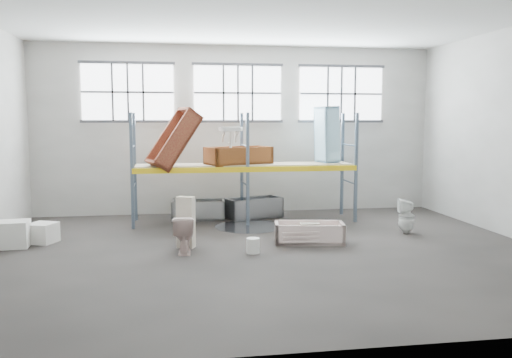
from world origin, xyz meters
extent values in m
cube|color=#433D39|center=(0.00, 0.00, -0.05)|extent=(12.00, 10.00, 0.10)
cube|color=silver|center=(0.00, 0.00, 5.05)|extent=(12.00, 10.00, 0.10)
cube|color=#9E9A93|center=(0.00, 5.05, 2.50)|extent=(12.00, 0.10, 5.00)
cube|color=#B0ACA3|center=(0.00, -5.05, 2.50)|extent=(12.00, 0.10, 5.00)
cube|color=white|center=(-3.20, 4.94, 3.60)|extent=(2.60, 0.04, 1.60)
cube|color=white|center=(0.00, 4.94, 3.60)|extent=(2.60, 0.04, 1.60)
cube|color=white|center=(3.20, 4.94, 3.60)|extent=(2.60, 0.04, 1.60)
cube|color=slate|center=(-3.00, 2.90, 1.50)|extent=(0.08, 0.08, 3.00)
cube|color=slate|center=(-3.00, 4.10, 1.50)|extent=(0.08, 0.08, 3.00)
cube|color=slate|center=(0.00, 2.90, 1.50)|extent=(0.08, 0.08, 3.00)
cube|color=slate|center=(0.00, 4.10, 1.50)|extent=(0.08, 0.08, 3.00)
cube|color=slate|center=(3.00, 2.90, 1.50)|extent=(0.08, 0.08, 3.00)
cube|color=slate|center=(3.00, 4.10, 1.50)|extent=(0.08, 0.08, 3.00)
cube|color=yellow|center=(0.00, 2.90, 1.50)|extent=(6.00, 0.10, 0.14)
cube|color=yellow|center=(0.00, 4.10, 1.50)|extent=(6.00, 0.10, 0.14)
cube|color=gray|center=(0.00, 3.50, 1.58)|extent=(5.90, 1.10, 0.03)
cylinder|color=black|center=(0.00, 2.70, 0.00)|extent=(1.80, 1.80, 0.00)
cube|color=beige|center=(1.07, 0.47, 0.28)|extent=(0.45, 0.23, 0.42)
imported|color=beige|center=(0.59, 0.59, 0.16)|extent=(0.57, 0.57, 0.16)
imported|color=beige|center=(-1.76, 0.19, 0.40)|extent=(0.49, 0.81, 0.80)
cube|color=beige|center=(-1.70, 0.62, 0.57)|extent=(0.43, 0.36, 1.14)
imported|color=white|center=(3.75, 1.27, 0.43)|extent=(0.47, 0.46, 0.86)
imported|color=silver|center=(-0.42, 3.12, 2.09)|extent=(0.69, 0.56, 0.57)
cylinder|color=white|center=(-0.32, -0.10, 0.16)|extent=(0.35, 0.35, 0.32)
cube|color=white|center=(-5.50, 1.26, 0.29)|extent=(0.71, 0.62, 0.59)
cube|color=white|center=(-4.95, 1.62, 0.23)|extent=(0.72, 0.72, 0.46)
camera|label=1|loc=(-2.00, -11.05, 2.82)|focal=37.50mm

